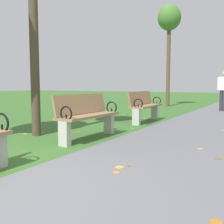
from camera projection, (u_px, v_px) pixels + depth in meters
The scene contains 5 objects.
park_bench_2 at pixel (87, 115), 5.44m from camera, with size 0.52×1.61×0.90m.
park_bench_3 at pixel (145, 106), 8.00m from camera, with size 0.51×1.61×0.90m.
tree_3 at pixel (169, 21), 13.66m from camera, with size 1.17×1.17×5.11m.
pedestrian_walking at pixel (224, 89), 11.16m from camera, with size 0.53×0.25×1.62m.
scattered_leaves at pixel (132, 137), 5.62m from camera, with size 4.87×10.56×0.02m.
Camera 1 is at (2.62, -1.65, 1.08)m, focal length 43.58 mm.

